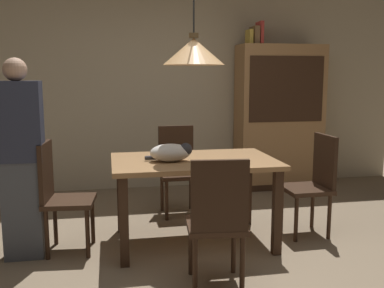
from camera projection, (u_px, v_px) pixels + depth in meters
name	position (u px, v px, depth m)	size (l,w,h in m)	color
ground	(213.00, 270.00, 3.33)	(10.00, 10.00, 0.00)	#847056
back_wall	(166.00, 77.00, 5.68)	(6.40, 0.10, 2.90)	beige
dining_table	(194.00, 170.00, 3.79)	(1.40, 0.90, 0.75)	#A87A4C
chair_near_front	(217.00, 218.00, 2.96)	(0.44, 0.44, 0.93)	#382316
chair_far_back	(178.00, 166.00, 4.66)	(0.41, 0.41, 0.93)	#382316
chair_left_side	(60.00, 192.00, 3.61)	(0.43, 0.43, 0.93)	#382316
chair_right_side	(314.00, 180.00, 4.02)	(0.41, 0.41, 0.93)	#382316
cat_sleeping	(172.00, 152.00, 3.66)	(0.39, 0.23, 0.16)	silver
pendant_lamp	(194.00, 51.00, 3.63)	(0.52, 0.52, 1.30)	#E0A86B
hutch_bookcase	(279.00, 120.00, 5.71)	(1.12, 0.45, 1.85)	#A87A4C
book_yellow_short	(249.00, 37.00, 5.47)	(0.04, 0.20, 0.18)	gold
book_brown_thick	(254.00, 35.00, 5.48)	(0.06, 0.24, 0.22)	brown
book_red_tall	(260.00, 33.00, 5.49)	(0.04, 0.22, 0.28)	#B73833
person_standing	(20.00, 160.00, 3.46)	(0.36, 0.22, 1.60)	#4C515B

